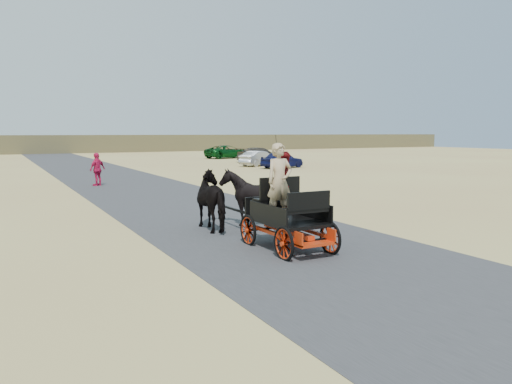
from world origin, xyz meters
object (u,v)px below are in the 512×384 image
pedestrian (97,169)px  car_d (228,152)px  car_c (260,155)px  horse_left (216,200)px  horse_right (250,198)px  car_a (282,160)px  car_b (259,158)px  carriage (288,234)px

pedestrian → car_d: (17.64, 22.20, -0.17)m
car_c → car_d: bearing=-12.5°
horse_left → pedestrian: bearing=-86.9°
horse_right → car_c: horse_right is taller
car_c → car_a: bearing=151.9°
horse_right → car_b: size_ratio=0.45×
horse_left → car_c: horse_left is taller
carriage → pedestrian: bearing=94.4°
car_b → car_a: bearing=165.3°
car_b → car_d: car_d is taller
carriage → horse_left: size_ratio=1.20×
pedestrian → car_b: bearing=176.9°
horse_left → car_b: 27.36m
horse_right → car_d: horse_right is taller
horse_left → car_b: horse_left is taller
horse_left → car_d: bearing=-115.2°
horse_right → car_a: (13.38, 20.48, -0.20)m
carriage → pedestrian: pedestrian is taller
pedestrian → car_c: size_ratio=0.37×
car_a → car_b: size_ratio=1.00×
horse_left → car_c: (16.80, 28.42, -0.17)m
pedestrian → car_a: pedestrian is taller
car_a → car_d: (2.41, 15.40, 0.04)m
car_d → horse_left: bearing=145.4°
carriage → car_c: (16.25, 31.42, 0.31)m
pedestrian → car_d: pedestrian is taller
horse_left → car_c: bearing=-120.6°
horse_left → car_c: 33.02m
car_c → horse_left: bearing=137.6°
pedestrian → car_b: (14.81, 9.78, -0.24)m
carriage → car_a: (13.93, 23.48, 0.28)m
horse_right → car_d: 39.21m
carriage → horse_left: horse_left is taller
car_a → car_d: 15.59m
horse_left → horse_right: horse_right is taller
car_b → car_c: bearing=-51.7°
horse_right → car_b: (12.96, 23.47, -0.23)m
carriage → horse_left: 3.09m
carriage → horse_right: horse_right is taller
car_a → car_d: car_d is taller
car_b → car_c: 5.66m
horse_left → car_b: size_ratio=0.53×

